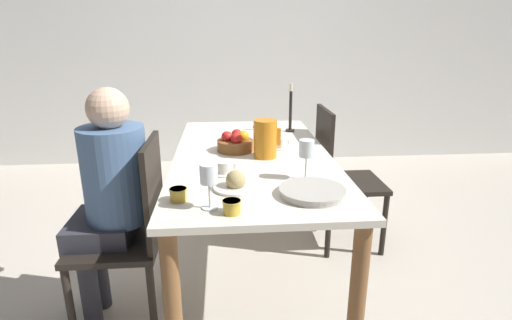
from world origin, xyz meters
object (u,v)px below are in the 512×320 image
object	(u,v)px
teacup_near_person	(225,168)
serving_tray	(312,192)
red_pitcher	(265,138)
chair_opposite	(340,175)
candlestick_tall	(290,113)
jam_jar_red	(178,194)
person_seated	(110,189)
teacup_across	(280,144)
bread_plate	(236,183)
jam_jar_amber	(232,206)
wine_glass_water	(307,150)
chair_person_side	(131,231)
fruit_bowl	(236,143)
wine_glass_juice	(209,177)

from	to	relation	value
teacup_near_person	serving_tray	size ratio (longest dim) A/B	0.49
red_pitcher	chair_opposite	bearing A→B (deg)	35.90
red_pitcher	candlestick_tall	world-z (taller)	candlestick_tall
chair_opposite	teacup_near_person	distance (m)	1.04
jam_jar_red	red_pitcher	bearing A→B (deg)	53.70
person_seated	teacup_across	size ratio (longest dim) A/B	8.72
jam_jar_red	candlestick_tall	size ratio (longest dim) A/B	0.22
chair_opposite	person_seated	bearing A→B (deg)	-63.94
chair_opposite	bread_plate	size ratio (longest dim) A/B	4.86
teacup_across	jam_jar_red	xyz separation A→B (m)	(-0.51, -0.72, 0.00)
person_seated	jam_jar_amber	world-z (taller)	person_seated
red_pitcher	jam_jar_red	size ratio (longest dim) A/B	2.88
red_pitcher	teacup_near_person	size ratio (longest dim) A/B	1.50
teacup_near_person	candlestick_tall	bearing A→B (deg)	61.00
wine_glass_water	jam_jar_amber	distance (m)	0.50
serving_tray	jam_jar_amber	xyz separation A→B (m)	(-0.34, -0.15, 0.01)
wine_glass_water	serving_tray	xyz separation A→B (m)	(-0.01, -0.19, -0.12)
wine_glass_water	candlestick_tall	world-z (taller)	candlestick_tall
person_seated	serving_tray	bearing A→B (deg)	-107.92
chair_opposite	jam_jar_red	world-z (taller)	chair_opposite
bread_plate	jam_jar_amber	world-z (taller)	bread_plate
chair_person_side	jam_jar_red	bearing A→B (deg)	-134.51
red_pitcher	fruit_bowl	distance (m)	0.21
chair_opposite	wine_glass_juice	world-z (taller)	chair_opposite
chair_opposite	jam_jar_red	distance (m)	1.38
serving_tray	fruit_bowl	size ratio (longest dim) A/B	1.36
chair_person_side	teacup_across	size ratio (longest dim) A/B	6.99
chair_opposite	serving_tray	size ratio (longest dim) A/B	3.42
teacup_near_person	teacup_across	size ratio (longest dim) A/B	1.00
wine_glass_water	jam_jar_amber	world-z (taller)	wine_glass_water
wine_glass_water	candlestick_tall	size ratio (longest dim) A/B	0.58
wine_glass_water	jam_jar_red	size ratio (longest dim) A/B	2.62
wine_glass_water	fruit_bowl	world-z (taller)	wine_glass_water
chair_opposite	fruit_bowl	distance (m)	0.81
red_pitcher	serving_tray	xyz separation A→B (m)	(0.14, -0.54, -0.09)
chair_person_side	jam_jar_red	size ratio (longest dim) A/B	13.41
person_seated	red_pitcher	distance (m)	0.83
fruit_bowl	serving_tray	bearing A→B (deg)	-66.11
chair_opposite	red_pitcher	bearing A→B (deg)	-54.10
chair_opposite	jam_jar_amber	bearing A→B (deg)	-34.35
red_pitcher	wine_glass_water	xyz separation A→B (m)	(0.15, -0.35, 0.03)
teacup_across	fruit_bowl	size ratio (longest dim) A/B	0.67
chair_person_side	jam_jar_amber	distance (m)	0.69
chair_opposite	teacup_across	world-z (taller)	chair_opposite
wine_glass_juice	fruit_bowl	bearing A→B (deg)	80.93
person_seated	teacup_near_person	xyz separation A→B (m)	(0.55, -0.00, 0.09)
person_seated	fruit_bowl	world-z (taller)	person_seated
person_seated	teacup_across	distance (m)	0.97
wine_glass_juice	wine_glass_water	bearing A→B (deg)	33.65
wine_glass_juice	fruit_bowl	size ratio (longest dim) A/B	0.88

